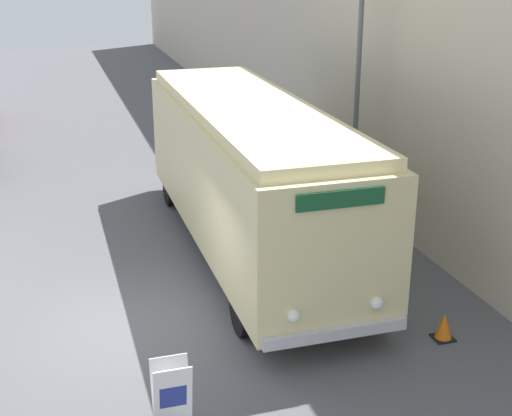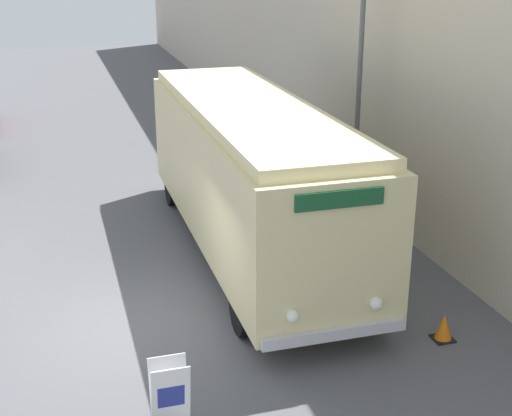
% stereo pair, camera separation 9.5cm
% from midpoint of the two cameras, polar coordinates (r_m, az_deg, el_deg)
% --- Properties ---
extents(ground_plane, '(80.00, 80.00, 0.00)m').
position_cam_midpoint_polar(ground_plane, '(13.40, -10.31, -9.45)').
color(ground_plane, '#56565B').
extents(building_wall_right, '(0.30, 60.00, 8.15)m').
position_cam_midpoint_polar(building_wall_right, '(23.21, 3.62, 14.04)').
color(building_wall_right, beige).
rests_on(building_wall_right, ground_plane).
extents(vintage_bus, '(2.66, 10.06, 3.41)m').
position_cam_midpoint_polar(vintage_bus, '(15.73, -0.69, 3.04)').
color(vintage_bus, black).
rests_on(vintage_bus, ground_plane).
extents(sign_board, '(0.56, 0.39, 1.05)m').
position_cam_midpoint_polar(sign_board, '(10.63, -7.00, -14.65)').
color(sign_board, gray).
rests_on(sign_board, ground_plane).
extents(streetlamp, '(0.36, 0.36, 6.15)m').
position_cam_midpoint_polar(streetlamp, '(17.25, 8.06, 11.54)').
color(streetlamp, '#595E60').
rests_on(streetlamp, ground_plane).
extents(traffic_cone, '(0.36, 0.36, 0.51)m').
position_cam_midpoint_polar(traffic_cone, '(13.16, 14.60, -9.15)').
color(traffic_cone, black).
rests_on(traffic_cone, ground_plane).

